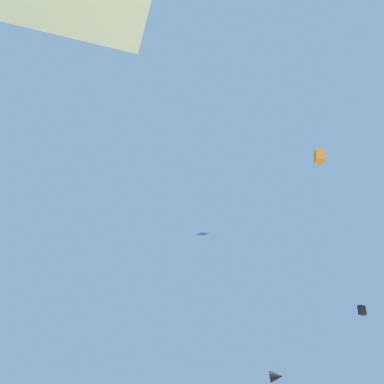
{
  "coord_description": "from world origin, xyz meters",
  "views": [
    {
      "loc": [
        1.0,
        0.27,
        1.01
      ],
      "look_at": [
        -0.05,
        3.25,
        3.36
      ],
      "focal_mm": 27.92,
      "sensor_mm": 36.0,
      "label": 1
    }
  ],
  "objects_px": {
    "distant_kite_orange_low_left": "(319,157)",
    "distant_kite_blue_high_right": "(202,233)",
    "distant_kite_black_low_right": "(362,310)",
    "marker_flag": "(276,383)"
  },
  "relations": [
    {
      "from": "distant_kite_blue_high_right",
      "to": "distant_kite_black_low_right",
      "type": "xyz_separation_m",
      "value": [
        11.1,
        8.93,
        -4.7
      ]
    },
    {
      "from": "distant_kite_black_low_right",
      "to": "marker_flag",
      "type": "xyz_separation_m",
      "value": [
        -5.66,
        -21.27,
        -6.42
      ]
    },
    {
      "from": "distant_kite_black_low_right",
      "to": "distant_kite_orange_low_left",
      "type": "bearing_deg",
      "value": -90.07
    },
    {
      "from": "distant_kite_black_low_right",
      "to": "marker_flag",
      "type": "relative_size",
      "value": 0.46
    },
    {
      "from": "distant_kite_blue_high_right",
      "to": "distant_kite_orange_low_left",
      "type": "bearing_deg",
      "value": 22.92
    },
    {
      "from": "distant_kite_blue_high_right",
      "to": "marker_flag",
      "type": "relative_size",
      "value": 0.56
    },
    {
      "from": "distant_kite_orange_low_left",
      "to": "distant_kite_black_low_right",
      "type": "relative_size",
      "value": 1.84
    },
    {
      "from": "distant_kite_orange_low_left",
      "to": "distant_kite_black_low_right",
      "type": "distance_m",
      "value": 14.51
    },
    {
      "from": "distant_kite_black_low_right",
      "to": "marker_flag",
      "type": "height_order",
      "value": "distant_kite_black_low_right"
    },
    {
      "from": "distant_kite_orange_low_left",
      "to": "distant_kite_blue_high_right",
      "type": "relative_size",
      "value": 1.5
    }
  ]
}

